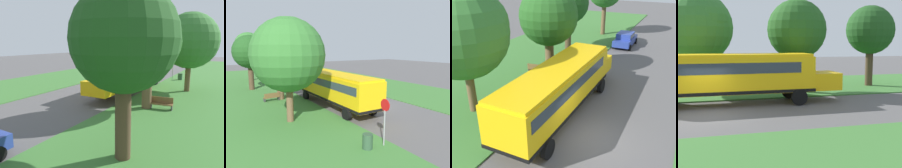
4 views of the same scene
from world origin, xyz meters
TOP-DOWN VIEW (x-y plane):
  - ground_plane at (0.00, 0.00)m, footprint 120.00×120.00m
  - grass_verge at (-10.00, 0.00)m, footprint 12.00×80.00m
  - grass_far_side at (9.00, 0.00)m, footprint 10.00×80.00m
  - school_bus at (-2.71, 1.64)m, footprint 2.84×12.42m
  - oak_tree_beside_bus at (-7.59, -0.38)m, footprint 5.30×5.30m
  - oak_tree_roadside_mid at (-6.41, 6.86)m, footprint 4.53×4.53m
  - oak_tree_far_end at (-7.84, 13.88)m, footprint 4.20×4.20m
  - stop_sign at (-4.60, -7.12)m, footprint 0.08×0.68m
  - park_bench at (-7.34, 6.47)m, footprint 1.65×0.69m
  - trash_bin at (-5.64, -6.97)m, footprint 0.56×0.56m

SIDE VIEW (x-z plane):
  - ground_plane at x=0.00m, z-range 0.00..0.00m
  - grass_far_side at x=9.00m, z-range 0.00..0.07m
  - grass_verge at x=-10.00m, z-range 0.00..0.08m
  - trash_bin at x=-5.64m, z-range 0.00..0.90m
  - park_bench at x=-7.34m, z-range 0.01..0.93m
  - stop_sign at x=-4.60m, z-range 0.37..3.11m
  - school_bus at x=-2.71m, z-range 0.34..3.50m
  - oak_tree_roadside_mid at x=-6.41m, z-range 1.24..8.35m
  - oak_tree_far_end at x=-7.84m, z-range 1.37..8.41m
  - oak_tree_beside_bus at x=-7.59m, z-range 1.25..8.86m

